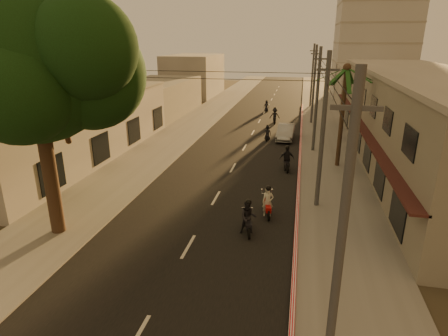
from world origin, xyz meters
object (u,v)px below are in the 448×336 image
Objects in this scene: palm_tree at (346,74)px; scooter_red at (268,202)px; scooter_mid_a at (248,218)px; scooter_far_c at (266,107)px; scooter_far_a at (267,133)px; broadleaf_tree at (42,64)px; parked_car at (286,132)px; scooter_mid_b at (287,159)px; scooter_far_b at (275,116)px.

palm_tree is 4.37× the size of scooter_red.
scooter_mid_a reaches higher than scooter_far_c.
scooter_far_c is (-1.60, 15.54, 0.02)m from scooter_far_a.
scooter_mid_a is 19.11m from scooter_far_a.
palm_tree is at bearing 53.84° from scooter_red.
scooter_far_c is (-2.42, 34.63, -0.14)m from scooter_mid_a.
broadleaf_tree reaches higher than parked_car.
broadleaf_tree reaches higher than scooter_red.
broadleaf_tree is 25.16m from parked_car.
broadleaf_tree is 6.01× the size of scooter_mid_b.
scooter_mid_a is (-0.80, -2.22, 0.05)m from scooter_red.
scooter_far_c is (-3.22, 32.41, -0.09)m from scooter_red.
scooter_far_c is at bearing 81.02° from scooter_mid_a.
palm_tree is 4.96× the size of scooter_far_c.
palm_tree reaches higher than parked_car.
broadleaf_tree is 31.16m from scooter_far_b.
scooter_mid_a is at bearing -114.00° from palm_tree.
parked_car is at bearing 78.33° from scooter_red.
scooter_far_a is 0.81× the size of scooter_far_b.
scooter_mid_b reaches higher than scooter_mid_a.
scooter_far_a is at bearing -154.38° from parked_car.
palm_tree is 7.55m from scooter_mid_b.
scooter_mid_a is 27.20m from scooter_far_b.
scooter_far_c reaches higher than scooter_far_a.
scooter_far_b is (-0.72, 27.19, 0.02)m from scooter_mid_a.
palm_tree is at bearing -48.93° from scooter_far_a.
palm_tree is 12.55m from scooter_red.
parked_car is 2.76× the size of scooter_far_c.
scooter_far_a is 15.62m from scooter_far_c.
scooter_far_c is at bearing 95.64° from scooter_far_a.
palm_tree is 4.08× the size of scooter_mid_b.
parked_car is at bearing 83.44° from scooter_mid_b.
scooter_mid_a is 1.16× the size of scooter_far_c.
palm_tree reaches higher than scooter_red.
scooter_far_c is (-3.35, 14.76, -0.01)m from parked_car.
scooter_far_c is (-7.79, 22.58, -6.42)m from palm_tree.
scooter_mid_b is 24.59m from scooter_far_c.
scooter_red is at bearing -90.75° from scooter_far_c.
scooter_mid_a reaches higher than scooter_red.
scooter_far_b is at bearing 82.24° from scooter_red.
broadleaf_tree is at bearing 178.06° from scooter_mid_a.
broadleaf_tree is 37.87m from scooter_far_c.
scooter_mid_b is at bearing -85.02° from parked_car.
scooter_mid_a is at bearing -87.77° from scooter_far_a.
scooter_far_c is (-3.90, 24.27, -0.17)m from scooter_mid_b.
palm_tree is at bearing 13.68° from scooter_mid_b.
scooter_far_b reaches higher than scooter_far_c.
broadleaf_tree is at bearing -112.19° from scooter_far_a.
parked_car is at bearing -82.20° from scooter_far_b.
parked_car is (1.75, 0.78, 0.04)m from scooter_far_a.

